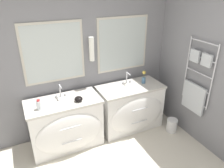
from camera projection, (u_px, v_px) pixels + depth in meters
wall_back at (71, 58)px, 3.34m from camera, size 4.99×0.16×2.60m
wall_right at (208, 64)px, 3.12m from camera, size 0.13×3.89×2.60m
vanity_left at (66, 124)px, 3.32m from camera, size 1.09×0.60×0.79m
vanity_right at (131, 107)px, 3.76m from camera, size 1.09×0.60×0.79m
faucet_left at (60, 91)px, 3.24m from camera, size 0.17×0.13×0.20m
faucet_right at (127, 78)px, 3.68m from camera, size 0.17×0.13×0.20m
toiletry_bottle at (39, 105)px, 2.94m from camera, size 0.07×0.07×0.15m
amenity_bowl at (79, 99)px, 3.16m from camera, size 0.12×0.12×0.07m
flower_vase at (144, 78)px, 3.70m from camera, size 0.06×0.06×0.22m
waste_bin at (172, 125)px, 3.76m from camera, size 0.18×0.18×0.23m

